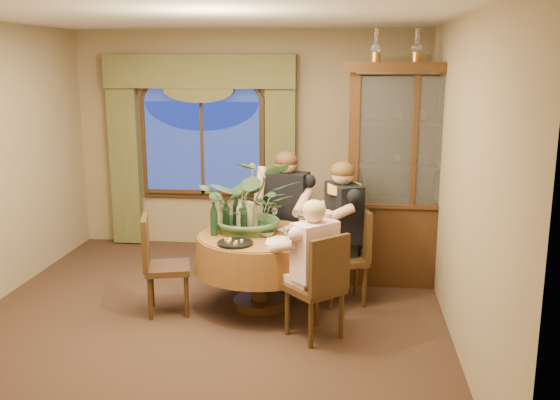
# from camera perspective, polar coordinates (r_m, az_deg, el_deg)

# --- Properties ---
(floor) EXTENTS (5.00, 5.00, 0.00)m
(floor) POSITION_cam_1_polar(r_m,az_deg,el_deg) (6.10, -6.59, -10.76)
(floor) COLOR black
(floor) RESTS_ON ground
(wall_back) EXTENTS (4.50, 0.00, 4.50)m
(wall_back) POSITION_cam_1_polar(r_m,az_deg,el_deg) (8.12, -2.88, 5.45)
(wall_back) COLOR #837050
(wall_back) RESTS_ON ground
(wall_right) EXTENTS (0.00, 5.00, 5.00)m
(wall_right) POSITION_cam_1_polar(r_m,az_deg,el_deg) (5.62, 15.99, 1.75)
(wall_right) COLOR #837050
(wall_right) RESTS_ON ground
(ceiling) EXTENTS (5.00, 5.00, 0.00)m
(ceiling) POSITION_cam_1_polar(r_m,az_deg,el_deg) (5.62, -7.34, 16.48)
(ceiling) COLOR white
(ceiling) RESTS_ON wall_back
(window) EXTENTS (1.62, 0.10, 1.32)m
(window) POSITION_cam_1_polar(r_m,az_deg,el_deg) (8.18, -7.11, 4.72)
(window) COLOR navy
(window) RESTS_ON wall_back
(arched_transom) EXTENTS (1.60, 0.06, 0.44)m
(arched_transom) POSITION_cam_1_polar(r_m,az_deg,el_deg) (8.11, -7.27, 10.19)
(arched_transom) COLOR navy
(arched_transom) RESTS_ON wall_back
(drapery_left) EXTENTS (0.38, 0.14, 2.32)m
(drapery_left) POSITION_cam_1_polar(r_m,az_deg,el_deg) (8.45, -13.99, 3.88)
(drapery_left) COLOR #4B4A24
(drapery_left) RESTS_ON floor
(drapery_right) EXTENTS (0.38, 0.14, 2.32)m
(drapery_right) POSITION_cam_1_polar(r_m,az_deg,el_deg) (7.97, 0.06, 3.74)
(drapery_right) COLOR #4B4A24
(drapery_right) RESTS_ON floor
(swag_valance) EXTENTS (2.45, 0.16, 0.42)m
(swag_valance) POSITION_cam_1_polar(r_m,az_deg,el_deg) (8.03, -7.44, 11.59)
(swag_valance) COLOR #4B4A24
(swag_valance) RESTS_ON wall_back
(dining_table) EXTENTS (1.70, 1.70, 0.75)m
(dining_table) POSITION_cam_1_polar(r_m,az_deg,el_deg) (6.23, -1.84, -6.48)
(dining_table) COLOR maroon
(dining_table) RESTS_ON floor
(china_cabinet) EXTENTS (1.48, 0.58, 2.40)m
(china_cabinet) POSITION_cam_1_polar(r_m,az_deg,el_deg) (6.89, 11.86, 2.21)
(china_cabinet) COLOR #321B0C
(china_cabinet) RESTS_ON floor
(oil_lamp_left) EXTENTS (0.11, 0.11, 0.34)m
(oil_lamp_left) POSITION_cam_1_polar(r_m,az_deg,el_deg) (6.76, 8.77, 13.80)
(oil_lamp_left) COLOR #A5722D
(oil_lamp_left) RESTS_ON china_cabinet
(oil_lamp_center) EXTENTS (0.11, 0.11, 0.34)m
(oil_lamp_center) POSITION_cam_1_polar(r_m,az_deg,el_deg) (6.79, 12.40, 13.65)
(oil_lamp_center) COLOR #A5722D
(oil_lamp_center) RESTS_ON china_cabinet
(oil_lamp_right) EXTENTS (0.11, 0.11, 0.34)m
(oil_lamp_right) POSITION_cam_1_polar(r_m,az_deg,el_deg) (6.84, 15.98, 13.45)
(oil_lamp_right) COLOR #A5722D
(oil_lamp_right) RESTS_ON china_cabinet
(chair_right) EXTENTS (0.59, 0.59, 0.96)m
(chair_right) POSITION_cam_1_polar(r_m,az_deg,el_deg) (5.54, 3.16, -7.81)
(chair_right) COLOR black
(chair_right) RESTS_ON floor
(chair_back_right) EXTENTS (0.51, 0.51, 0.96)m
(chair_back_right) POSITION_cam_1_polar(r_m,az_deg,el_deg) (6.34, 5.88, -5.20)
(chair_back_right) COLOR black
(chair_back_right) RESTS_ON floor
(chair_back) EXTENTS (0.48, 0.48, 0.96)m
(chair_back) POSITION_cam_1_polar(r_m,az_deg,el_deg) (7.04, 0.47, -3.30)
(chair_back) COLOR black
(chair_back) RESTS_ON floor
(chair_front_left) EXTENTS (0.52, 0.52, 0.96)m
(chair_front_left) POSITION_cam_1_polar(r_m,az_deg,el_deg) (6.16, -10.23, -5.88)
(chair_front_left) COLOR black
(chair_front_left) RESTS_ON floor
(person_pink) EXTENTS (0.60, 0.60, 1.24)m
(person_pink) POSITION_cam_1_polar(r_m,az_deg,el_deg) (5.53, 3.19, -6.30)
(person_pink) COLOR beige
(person_pink) RESTS_ON floor
(person_back) EXTENTS (0.62, 0.59, 1.46)m
(person_back) POSITION_cam_1_polar(r_m,az_deg,el_deg) (6.86, 0.61, -1.54)
(person_back) COLOR black
(person_back) RESTS_ON floor
(person_scarf) EXTENTS (0.64, 0.66, 1.43)m
(person_scarf) POSITION_cam_1_polar(r_m,az_deg,el_deg) (6.41, 5.82, -2.78)
(person_scarf) COLOR black
(person_scarf) RESTS_ON floor
(stoneware_vase) EXTENTS (0.16, 0.16, 0.29)m
(stoneware_vase) POSITION_cam_1_polar(r_m,az_deg,el_deg) (6.23, -2.70, -1.49)
(stoneware_vase) COLOR #98785D
(stoneware_vase) RESTS_ON dining_table
(centerpiece_plant) EXTENTS (0.99, 1.10, 0.85)m
(centerpiece_plant) POSITION_cam_1_polar(r_m,az_deg,el_deg) (6.13, -2.59, 2.89)
(centerpiece_plant) COLOR #385934
(centerpiece_plant) RESTS_ON dining_table
(olive_bowl) EXTENTS (0.16, 0.16, 0.05)m
(olive_bowl) POSITION_cam_1_polar(r_m,az_deg,el_deg) (6.04, -1.29, -3.12)
(olive_bowl) COLOR #51562A
(olive_bowl) RESTS_ON dining_table
(cheese_platter) EXTENTS (0.33, 0.33, 0.02)m
(cheese_platter) POSITION_cam_1_polar(r_m,az_deg,el_deg) (5.79, -4.12, -3.97)
(cheese_platter) COLOR black
(cheese_platter) RESTS_ON dining_table
(wine_bottle_0) EXTENTS (0.07, 0.07, 0.33)m
(wine_bottle_0) POSITION_cam_1_polar(r_m,az_deg,el_deg) (6.14, -4.95, -1.53)
(wine_bottle_0) COLOR black
(wine_bottle_0) RESTS_ON dining_table
(wine_bottle_1) EXTENTS (0.07, 0.07, 0.33)m
(wine_bottle_1) POSITION_cam_1_polar(r_m,az_deg,el_deg) (6.06, -3.32, -1.71)
(wine_bottle_1) COLOR black
(wine_bottle_1) RESTS_ON dining_table
(wine_bottle_2) EXTENTS (0.07, 0.07, 0.33)m
(wine_bottle_2) POSITION_cam_1_polar(r_m,az_deg,el_deg) (6.17, -3.71, -1.46)
(wine_bottle_2) COLOR tan
(wine_bottle_2) RESTS_ON dining_table
(wine_bottle_3) EXTENTS (0.07, 0.07, 0.33)m
(wine_bottle_3) POSITION_cam_1_polar(r_m,az_deg,el_deg) (6.07, -6.07, -1.72)
(wine_bottle_3) COLOR black
(wine_bottle_3) RESTS_ON dining_table
(wine_bottle_4) EXTENTS (0.07, 0.07, 0.33)m
(wine_bottle_4) POSITION_cam_1_polar(r_m,az_deg,el_deg) (6.29, -4.03, -1.17)
(wine_bottle_4) COLOR black
(wine_bottle_4) RESTS_ON dining_table
(wine_bottle_5) EXTENTS (0.07, 0.07, 0.33)m
(wine_bottle_5) POSITION_cam_1_polar(r_m,az_deg,el_deg) (6.20, -5.50, -1.41)
(wine_bottle_5) COLOR tan
(wine_bottle_5) RESTS_ON dining_table
(tasting_paper_0) EXTENTS (0.22, 0.31, 0.00)m
(tasting_paper_0) POSITION_cam_1_polar(r_m,az_deg,el_deg) (5.89, -0.24, -3.72)
(tasting_paper_0) COLOR white
(tasting_paper_0) RESTS_ON dining_table
(tasting_paper_1) EXTENTS (0.33, 0.36, 0.00)m
(tasting_paper_1) POSITION_cam_1_polar(r_m,az_deg,el_deg) (6.30, 1.18, -2.63)
(tasting_paper_1) COLOR white
(tasting_paper_1) RESTS_ON dining_table
(wine_glass_person_pink) EXTENTS (0.07, 0.07, 0.18)m
(wine_glass_person_pink) POSITION_cam_1_polar(r_m,az_deg,el_deg) (5.76, 0.62, -3.22)
(wine_glass_person_pink) COLOR silver
(wine_glass_person_pink) RESTS_ON dining_table
(wine_glass_person_back) EXTENTS (0.07, 0.07, 0.18)m
(wine_glass_person_back) POSITION_cam_1_polar(r_m,az_deg,el_deg) (6.48, -0.50, -1.41)
(wine_glass_person_back) COLOR silver
(wine_glass_person_back) RESTS_ON dining_table
(wine_glass_person_scarf) EXTENTS (0.07, 0.07, 0.18)m
(wine_glass_person_scarf) POSITION_cam_1_polar(r_m,az_deg,el_deg) (6.22, 1.95, -2.03)
(wine_glass_person_scarf) COLOR silver
(wine_glass_person_scarf) RESTS_ON dining_table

